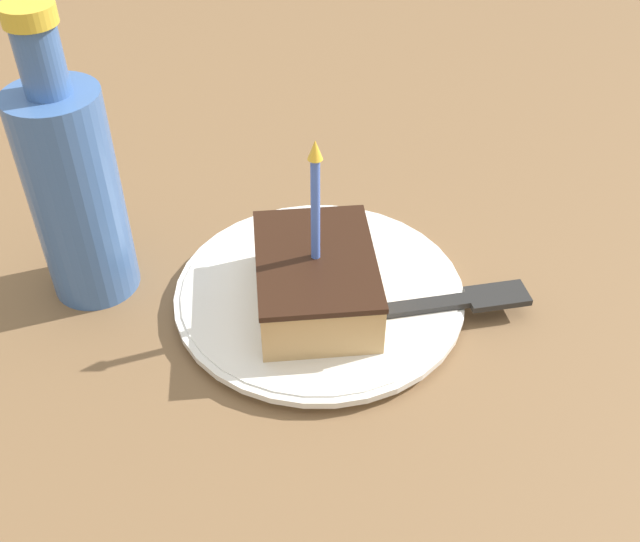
% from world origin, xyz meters
% --- Properties ---
extents(ground_plane, '(2.40, 2.40, 0.04)m').
position_xyz_m(ground_plane, '(0.00, 0.00, -0.02)').
color(ground_plane, brown).
rests_on(ground_plane, ground).
extents(plate, '(0.22, 0.22, 0.01)m').
position_xyz_m(plate, '(0.03, -0.00, 0.01)').
color(plate, white).
rests_on(plate, ground_plane).
extents(cake_slice, '(0.08, 0.11, 0.14)m').
position_xyz_m(cake_slice, '(0.03, -0.01, 0.04)').
color(cake_slice, tan).
rests_on(cake_slice, plate).
extents(fork, '(0.19, 0.03, 0.00)m').
position_xyz_m(fork, '(0.10, -0.03, 0.02)').
color(fork, '#262626').
rests_on(fork, plate).
extents(bottle, '(0.06, 0.06, 0.22)m').
position_xyz_m(bottle, '(-0.14, 0.04, 0.09)').
color(bottle, '#3F66A5').
rests_on(bottle, ground_plane).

